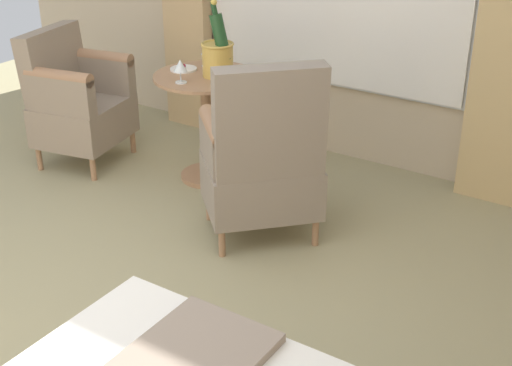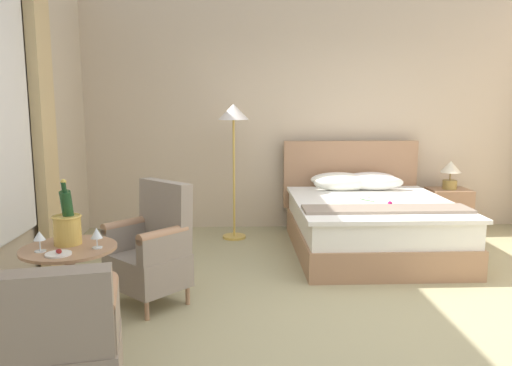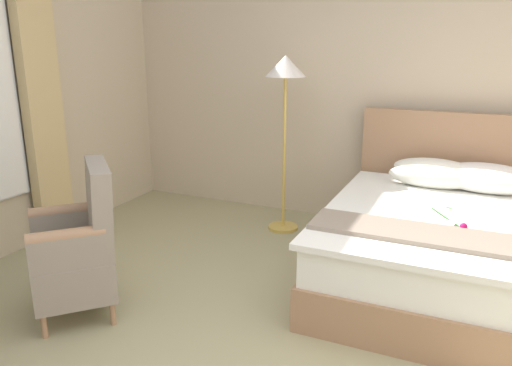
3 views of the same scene
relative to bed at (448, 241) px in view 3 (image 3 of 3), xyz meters
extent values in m
cube|color=#C9B497|center=(-0.51, 1.14, 1.24)|extent=(5.86, 0.12, 3.15)
cube|color=tan|center=(-3.29, -0.53, 1.15)|extent=(0.10, 0.36, 2.98)
cube|color=#A27655|center=(0.00, -0.09, -0.19)|extent=(1.64, 1.99, 0.29)
cube|color=white|center=(0.00, -0.09, 0.08)|extent=(1.59, 1.93, 0.25)
cube|color=white|center=(0.00, -0.15, 0.23)|extent=(1.67, 1.87, 0.04)
cube|color=gray|center=(0.00, -0.64, 0.26)|extent=(1.64, 0.36, 0.03)
cube|color=#A27655|center=(0.00, 0.95, 0.38)|extent=(1.72, 0.08, 0.85)
ellipsoid|color=white|center=(-0.20, 0.75, 0.34)|extent=(0.70, 0.25, 0.19)
ellipsoid|color=white|center=(0.20, 0.75, 0.34)|extent=(0.70, 0.26, 0.20)
ellipsoid|color=white|center=(-0.20, 0.50, 0.34)|extent=(0.69, 0.25, 0.20)
ellipsoid|color=white|center=(0.20, 0.50, 0.34)|extent=(0.70, 0.26, 0.19)
cylinder|color=#2D6628|center=(-0.02, -0.27, 0.26)|extent=(0.23, 0.36, 0.01)
sphere|color=#B20F4C|center=(0.09, -0.44, 0.28)|extent=(0.05, 0.05, 0.05)
ellipsoid|color=#33702D|center=(-0.02, -0.06, 0.27)|extent=(0.05, 0.04, 0.01)
cube|color=white|center=(0.00, -0.37, 0.26)|extent=(0.10, 0.12, 0.00)
cylinder|color=gold|center=(-1.50, 0.54, -0.32)|extent=(0.28, 0.28, 0.03)
cylinder|color=gold|center=(-1.50, 0.54, 0.39)|extent=(0.03, 0.03, 1.40)
cone|color=silver|center=(-1.50, 0.54, 1.19)|extent=(0.36, 0.36, 0.18)
cylinder|color=#A27655|center=(-2.51, -1.40, -0.26)|extent=(0.04, 0.04, 0.16)
cylinder|color=#A27655|center=(-2.15, -1.75, -0.26)|extent=(0.04, 0.04, 0.16)
cylinder|color=#A27655|center=(-2.23, -1.11, -0.26)|extent=(0.04, 0.04, 0.16)
cylinder|color=#A27655|center=(-1.87, -1.46, -0.26)|extent=(0.04, 0.04, 0.16)
cube|color=gray|center=(-2.19, -1.43, -0.05)|extent=(0.75, 0.75, 0.27)
cube|color=gray|center=(-2.06, -1.30, 0.37)|extent=(0.50, 0.49, 0.58)
cube|color=gray|center=(-2.38, -1.28, 0.19)|extent=(0.37, 0.38, 0.21)
cylinder|color=#A27655|center=(-2.38, -1.28, 0.29)|extent=(0.37, 0.38, 0.09)
cube|color=gray|center=(-2.03, -1.62, 0.19)|extent=(0.37, 0.38, 0.21)
cylinder|color=#A27655|center=(-2.03, -1.62, 0.29)|extent=(0.37, 0.38, 0.09)
camera|label=1|loc=(0.67, 0.41, 1.62)|focal=50.00mm
camera|label=2|loc=(-1.47, -5.35, 1.30)|focal=35.00mm
camera|label=3|loc=(0.11, -3.64, 1.41)|focal=35.00mm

